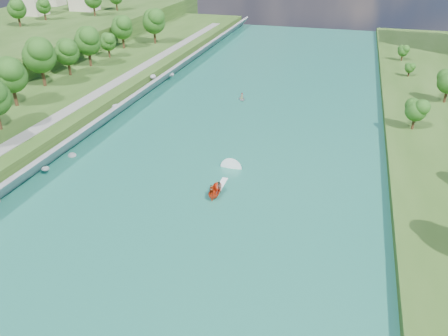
% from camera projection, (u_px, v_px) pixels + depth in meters
% --- Properties ---
extents(ground, '(260.00, 260.00, 0.00)m').
position_uv_depth(ground, '(185.00, 210.00, 60.92)').
color(ground, '#2D5119').
rests_on(ground, ground).
extents(river_water, '(55.00, 240.00, 0.10)m').
position_uv_depth(river_water, '(225.00, 150.00, 77.81)').
color(river_water, '#1A6559').
rests_on(river_water, ground).
extents(ridge_west, '(60.00, 120.00, 9.00)m').
position_uv_depth(ridge_west, '(66.00, 26.00, 159.51)').
color(ridge_west, '#2D5119').
rests_on(ridge_west, ground).
extents(riprap_bank, '(3.57, 236.00, 4.16)m').
position_uv_depth(riprap_bank, '(92.00, 127.00, 82.36)').
color(riprap_bank, slate).
rests_on(riprap_bank, ground).
extents(riverside_path, '(3.00, 200.00, 0.10)m').
position_uv_depth(riverside_path, '(64.00, 113.00, 84.18)').
color(riverside_path, gray).
rests_on(riverside_path, berm_west).
extents(trees_ridge, '(18.79, 42.57, 10.56)m').
position_uv_depth(trees_ridge, '(73.00, 3.00, 145.49)').
color(trees_ridge, '#2D5316').
rests_on(trees_ridge, ridge_west).
extents(motorboat, '(3.60, 18.77, 2.10)m').
position_uv_depth(motorboat, '(218.00, 186.00, 65.24)').
color(motorboat, red).
rests_on(motorboat, river_water).
extents(raft, '(2.84, 3.17, 1.70)m').
position_uv_depth(raft, '(242.00, 98.00, 100.95)').
color(raft, gray).
rests_on(raft, river_water).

